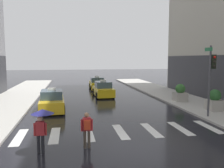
% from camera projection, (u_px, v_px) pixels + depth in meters
% --- Properties ---
extents(ground_plane, '(160.00, 160.00, 0.00)m').
position_uv_depth(ground_plane, '(135.00, 152.00, 10.40)').
color(ground_plane, black).
extents(crosswalk_markings, '(11.30, 2.80, 0.01)m').
position_uv_depth(crosswalk_markings, '(120.00, 131.00, 13.34)').
color(crosswalk_markings, silver).
rests_on(crosswalk_markings, ground).
extents(traffic_light_pole, '(0.44, 0.84, 4.80)m').
position_uv_depth(traffic_light_pole, '(211.00, 71.00, 15.98)').
color(traffic_light_pole, '#47474C').
rests_on(traffic_light_pole, curb_right).
extents(taxi_lead, '(2.11, 4.62, 1.80)m').
position_uv_depth(taxi_lead, '(52.00, 101.00, 18.70)').
color(taxi_lead, gold).
rests_on(taxi_lead, ground).
extents(taxi_second, '(2.01, 4.58, 1.80)m').
position_uv_depth(taxi_second, '(103.00, 90.00, 25.82)').
color(taxi_second, yellow).
rests_on(taxi_second, ground).
extents(taxi_third, '(1.98, 4.57, 1.80)m').
position_uv_depth(taxi_third, '(97.00, 84.00, 31.65)').
color(taxi_third, yellow).
rests_on(taxi_third, ground).
extents(pedestrian_with_umbrella, '(0.96, 0.96, 1.94)m').
position_uv_depth(pedestrian_with_umbrella, '(42.00, 119.00, 10.12)').
color(pedestrian_with_umbrella, black).
rests_on(pedestrian_with_umbrella, ground).
extents(pedestrian_with_backpack, '(0.55, 0.43, 1.65)m').
position_uv_depth(pedestrian_with_backpack, '(87.00, 127.00, 10.78)').
color(pedestrian_with_backpack, '#473D33').
rests_on(pedestrian_with_backpack, ground).
extents(planter_near_corner, '(1.10, 1.10, 1.60)m').
position_uv_depth(planter_near_corner, '(215.00, 101.00, 18.13)').
color(planter_near_corner, '#A8A399').
rests_on(planter_near_corner, curb_right).
extents(planter_mid_block, '(1.10, 1.10, 1.60)m').
position_uv_depth(planter_mid_block, '(180.00, 93.00, 22.04)').
color(planter_mid_block, '#A8A399').
rests_on(planter_mid_block, curb_right).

